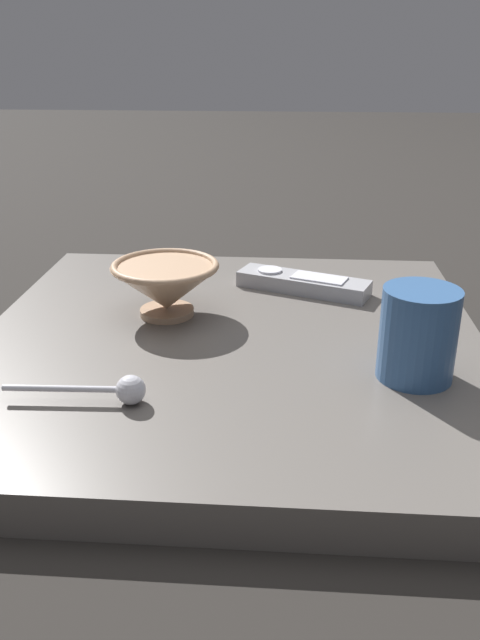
# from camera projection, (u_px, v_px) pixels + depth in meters

# --- Properties ---
(ground_plane) EXTENTS (6.00, 6.00, 0.00)m
(ground_plane) POSITION_uv_depth(u_px,v_px,m) (231.00, 367.00, 0.74)
(ground_plane) COLOR black
(table) EXTENTS (0.57, 0.55, 0.04)m
(table) POSITION_uv_depth(u_px,v_px,m) (230.00, 352.00, 0.73)
(table) COLOR #5B5651
(table) RESTS_ON ground
(cereal_bowl) EXTENTS (0.13, 0.13, 0.06)m
(cereal_bowl) POSITION_uv_depth(u_px,v_px,m) (166.00, 286.00, 0.76)
(cereal_bowl) COLOR tan
(cereal_bowl) RESTS_ON table
(coffee_mug) EXTENTS (0.07, 0.07, 0.09)m
(coffee_mug) POSITION_uv_depth(u_px,v_px,m) (418.00, 334.00, 0.62)
(coffee_mug) COLOR #33598C
(coffee_mug) RESTS_ON table
(teaspoon) EXTENTS (0.03, 0.13, 0.03)m
(teaspoon) POSITION_uv_depth(u_px,v_px,m) (119.00, 390.00, 0.58)
(teaspoon) COLOR silver
(teaspoon) RESTS_ON table
(tv_remote_near) EXTENTS (0.10, 0.18, 0.02)m
(tv_remote_near) POSITION_uv_depth(u_px,v_px,m) (303.00, 283.00, 0.85)
(tv_remote_near) COLOR #9E9EA3
(tv_remote_near) RESTS_ON table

